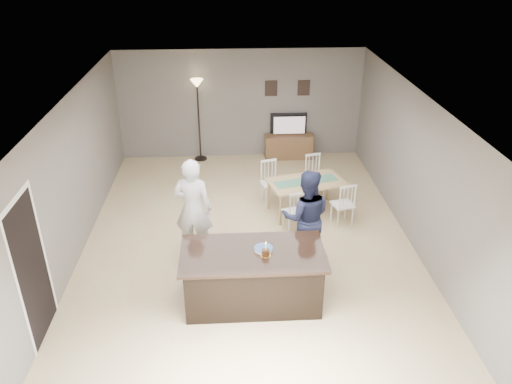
{
  "coord_description": "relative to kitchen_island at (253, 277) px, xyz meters",
  "views": [
    {
      "loc": [
        -0.3,
        -7.93,
        5.06
      ],
      "look_at": [
        0.14,
        -0.3,
        1.12
      ],
      "focal_mm": 35.0,
      "sensor_mm": 36.0,
      "label": 1
    }
  ],
  "objects": [
    {
      "name": "television",
      "position": [
        1.2,
        5.64,
        0.41
      ],
      "size": [
        0.91,
        0.12,
        0.53
      ],
      "primitive_type": "imported",
      "rotation": [
        0.0,
        0.0,
        3.14
      ],
      "color": "black",
      "rests_on": "tv_console"
    },
    {
      "name": "doorway",
      "position": [
        -2.99,
        -0.5,
        0.8
      ],
      "size": [
        0.0,
        2.1,
        2.65
      ],
      "color": "black",
      "rests_on": "floor"
    },
    {
      "name": "woman",
      "position": [
        -0.95,
        1.35,
        0.46
      ],
      "size": [
        0.74,
        0.55,
        1.83
      ],
      "primitive_type": "imported",
      "rotation": [
        0.0,
        0.0,
        2.96
      ],
      "color": "silver",
      "rests_on": "floor"
    },
    {
      "name": "kitchen_island",
      "position": [
        0.0,
        0.0,
        0.0
      ],
      "size": [
        2.15,
        1.1,
        0.9
      ],
      "color": "black",
      "rests_on": "floor"
    },
    {
      "name": "birthday_cake",
      "position": [
        0.18,
        -0.1,
        0.5
      ],
      "size": [
        0.15,
        0.15,
        0.23
      ],
      "color": "gold",
      "rests_on": "kitchen_island"
    },
    {
      "name": "floor",
      "position": [
        0.0,
        1.8,
        -0.45
      ],
      "size": [
        8.0,
        8.0,
        0.0
      ],
      "primitive_type": "plane",
      "color": "tan",
      "rests_on": "ground"
    },
    {
      "name": "tv_console",
      "position": [
        1.2,
        5.57,
        -0.15
      ],
      "size": [
        1.2,
        0.4,
        0.6
      ],
      "primitive_type": "cube",
      "color": "brown",
      "rests_on": "floor"
    },
    {
      "name": "dining_table",
      "position": [
        1.21,
        2.74,
        0.12
      ],
      "size": [
        1.78,
        1.97,
        0.9
      ],
      "rotation": [
        0.0,
        0.0,
        0.26
      ],
      "color": "#A08657",
      "rests_on": "floor"
    },
    {
      "name": "plate_stack",
      "position": [
        0.16,
        0.05,
        0.47
      ],
      "size": [
        0.28,
        0.28,
        0.04
      ],
      "color": "white",
      "rests_on": "kitchen_island"
    },
    {
      "name": "tv_screen_glow",
      "position": [
        1.2,
        5.56,
        0.42
      ],
      "size": [
        0.78,
        0.0,
        0.78
      ],
      "primitive_type": "plane",
      "rotation": [
        1.57,
        0.0,
        3.14
      ],
      "color": "orange",
      "rests_on": "tv_console"
    },
    {
      "name": "man",
      "position": [
        0.95,
        1.03,
        0.4
      ],
      "size": [
        0.9,
        0.73,
        1.72
      ],
      "primitive_type": "imported",
      "rotation": [
        0.0,
        0.0,
        3.04
      ],
      "color": "#1B203D",
      "rests_on": "floor"
    },
    {
      "name": "room_shell",
      "position": [
        0.0,
        1.8,
        1.22
      ],
      "size": [
        8.0,
        8.0,
        8.0
      ],
      "color": "slate",
      "rests_on": "floor"
    },
    {
      "name": "floor_lamp",
      "position": [
        -1.03,
        5.59,
        1.13
      ],
      "size": [
        0.31,
        0.31,
        2.05
      ],
      "color": "black",
      "rests_on": "floor"
    },
    {
      "name": "picture_frames",
      "position": [
        1.15,
        5.78,
        1.3
      ],
      "size": [
        1.1,
        0.02,
        0.38
      ],
      "color": "black",
      "rests_on": "room_shell"
    }
  ]
}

